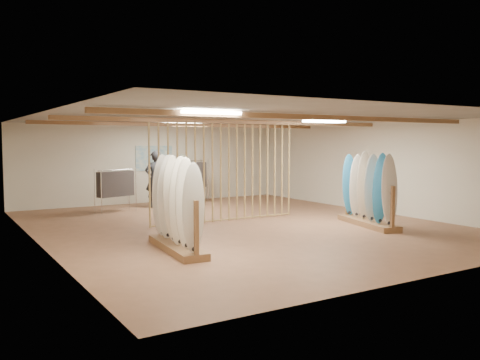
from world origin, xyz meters
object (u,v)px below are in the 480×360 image
shopper_a (155,175)px  shopper_b (185,178)px  rack_left (177,219)px  clothing_rack_b (188,175)px  clothing_rack_a (116,184)px  rack_right (368,201)px

shopper_a → shopper_b: (0.81, -0.56, -0.07)m
rack_left → clothing_rack_b: (3.59, 6.94, 0.36)m
rack_left → clothing_rack_a: size_ratio=1.76×
clothing_rack_a → shopper_b: shopper_b is taller
rack_left → shopper_b: 6.70m
rack_right → shopper_b: shopper_b is taller
rack_right → shopper_a: shopper_a is taller
shopper_a → shopper_b: shopper_a is taller
rack_right → shopper_b: bearing=128.4°
rack_left → clothing_rack_a: bearing=89.6°
rack_left → shopper_b: (2.99, 5.99, 0.35)m
rack_right → clothing_rack_b: (-1.97, 6.75, 0.37)m
rack_right → shopper_b: size_ratio=1.20×
clothing_rack_a → rack_right: bearing=-68.1°
clothing_rack_a → clothing_rack_b: size_ratio=0.88×
clothing_rack_b → shopper_b: bearing=-132.4°
clothing_rack_b → clothing_rack_a: bearing=-173.8°
rack_left → rack_right: bearing=7.9°
clothing_rack_a → shopper_a: size_ratio=0.64×
clothing_rack_a → shopper_b: size_ratio=0.68×
shopper_b → rack_right: bearing=-69.7°
rack_right → shopper_a: size_ratio=1.12×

